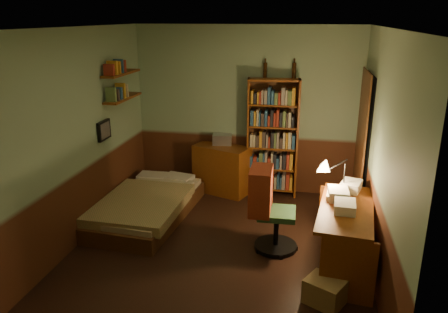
% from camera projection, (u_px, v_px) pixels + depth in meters
% --- Properties ---
extents(floor, '(3.50, 4.00, 0.02)m').
position_uv_depth(floor, '(220.00, 248.00, 5.37)').
color(floor, black).
rests_on(floor, ground).
extents(ceiling, '(3.50, 4.00, 0.02)m').
position_uv_depth(ceiling, '(219.00, 27.00, 4.56)').
color(ceiling, silver).
rests_on(ceiling, wall_back).
extents(wall_back, '(3.50, 0.02, 2.60)m').
position_uv_depth(wall_back, '(246.00, 111.00, 6.84)').
color(wall_back, gray).
rests_on(wall_back, ground).
extents(wall_left, '(0.02, 4.00, 2.60)m').
position_uv_depth(wall_left, '(78.00, 138.00, 5.30)').
color(wall_left, gray).
rests_on(wall_left, ground).
extents(wall_right, '(0.02, 4.00, 2.60)m').
position_uv_depth(wall_right, '(381.00, 156.00, 4.63)').
color(wall_right, gray).
rests_on(wall_right, ground).
extents(wall_front, '(3.50, 0.02, 2.60)m').
position_uv_depth(wall_front, '(161.00, 226.00, 3.09)').
color(wall_front, gray).
rests_on(wall_front, ground).
extents(doorway, '(0.06, 0.90, 2.00)m').
position_uv_depth(doorway, '(363.00, 148.00, 5.95)').
color(doorway, black).
rests_on(doorway, ground).
extents(door_trim, '(0.02, 0.98, 2.08)m').
position_uv_depth(door_trim, '(360.00, 148.00, 5.95)').
color(door_trim, '#462813').
rests_on(door_trim, ground).
extents(bed, '(1.17, 2.00, 0.57)m').
position_uv_depth(bed, '(146.00, 198.00, 6.11)').
color(bed, olive).
rests_on(bed, ground).
extents(dresser, '(0.96, 0.69, 0.77)m').
position_uv_depth(dresser, '(222.00, 169.00, 6.96)').
color(dresser, '#683210').
rests_on(dresser, ground).
extents(mini_stereo, '(0.33, 0.27, 0.16)m').
position_uv_depth(mini_stereo, '(222.00, 139.00, 6.94)').
color(mini_stereo, '#B2B2B7').
rests_on(mini_stereo, dresser).
extents(bookshelf, '(0.81, 0.33, 1.83)m').
position_uv_depth(bookshelf, '(272.00, 138.00, 6.73)').
color(bookshelf, '#683210').
rests_on(bookshelf, ground).
extents(bottle_left, '(0.08, 0.08, 0.22)m').
position_uv_depth(bottle_left, '(265.00, 70.00, 6.54)').
color(bottle_left, black).
rests_on(bottle_left, bookshelf).
extents(bottle_right, '(0.06, 0.06, 0.23)m').
position_uv_depth(bottle_right, '(294.00, 70.00, 6.46)').
color(bottle_right, black).
rests_on(bottle_right, bookshelf).
extents(desk, '(0.71, 1.42, 0.73)m').
position_uv_depth(desk, '(344.00, 237.00, 4.86)').
color(desk, '#683210').
rests_on(desk, ground).
extents(paper_stack, '(0.29, 0.34, 0.11)m').
position_uv_depth(paper_stack, '(351.00, 186.00, 5.19)').
color(paper_stack, silver).
rests_on(paper_stack, desk).
extents(desk_lamp, '(0.18, 0.18, 0.51)m').
position_uv_depth(desk_lamp, '(345.00, 171.00, 5.10)').
color(desk_lamp, black).
rests_on(desk_lamp, desk).
extents(office_chair, '(0.46, 0.40, 0.89)m').
position_uv_depth(office_chair, '(277.00, 215.00, 5.22)').
color(office_chair, '#2C5931').
rests_on(office_chair, ground).
extents(red_jacket, '(0.34, 0.51, 0.55)m').
position_uv_depth(red_jacket, '(267.00, 163.00, 4.84)').
color(red_jacket, '#9D371E').
rests_on(red_jacket, office_chair).
extents(wall_shelf_lower, '(0.20, 0.90, 0.03)m').
position_uv_depth(wall_shelf_lower, '(123.00, 98.00, 6.21)').
color(wall_shelf_lower, '#683210').
rests_on(wall_shelf_lower, wall_left).
extents(wall_shelf_upper, '(0.20, 0.90, 0.03)m').
position_uv_depth(wall_shelf_upper, '(121.00, 73.00, 6.10)').
color(wall_shelf_upper, '#683210').
rests_on(wall_shelf_upper, wall_left).
extents(framed_picture, '(0.04, 0.32, 0.26)m').
position_uv_depth(framed_picture, '(104.00, 130.00, 5.87)').
color(framed_picture, black).
rests_on(framed_picture, wall_left).
extents(cardboard_box_b, '(0.46, 0.43, 0.25)m').
position_uv_depth(cardboard_box_b, '(325.00, 292.00, 4.30)').
color(cardboard_box_b, olive).
rests_on(cardboard_box_b, ground).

